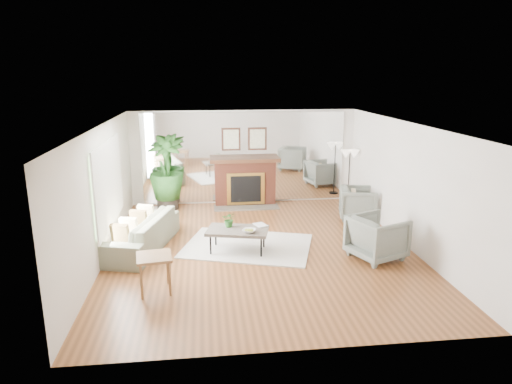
{
  "coord_description": "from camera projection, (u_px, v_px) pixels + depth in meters",
  "views": [
    {
      "loc": [
        -1.09,
        -8.54,
        3.45
      ],
      "look_at": [
        -0.02,
        0.6,
        1.04
      ],
      "focal_mm": 32.0,
      "sensor_mm": 36.0,
      "label": 1
    }
  ],
  "objects": [
    {
      "name": "sofa",
      "position": [
        140.0,
        233.0,
        9.16
      ],
      "size": [
        1.46,
        2.46,
        0.67
      ],
      "primitive_type": "imported",
      "rotation": [
        0.0,
        0.0,
        -1.83
      ],
      "color": "#6C715B",
      "rests_on": "ground"
    },
    {
      "name": "coffee_table",
      "position": [
        238.0,
        231.0,
        8.96
      ],
      "size": [
        1.31,
        0.95,
        0.47
      ],
      "rotation": [
        0.0,
        0.0,
        -0.24
      ],
      "color": "#5A5247",
      "rests_on": "ground"
    },
    {
      "name": "area_rug",
      "position": [
        248.0,
        246.0,
        9.34
      ],
      "size": [
        2.93,
        2.46,
        0.03
      ],
      "primitive_type": "cube",
      "rotation": [
        0.0,
        0.0,
        -0.31
      ],
      "color": "silver",
      "rests_on": "ground"
    },
    {
      "name": "wall_back",
      "position": [
        244.0,
        157.0,
        12.24
      ],
      "size": [
        6.0,
        0.02,
        2.5
      ],
      "primitive_type": "cube",
      "color": "white",
      "rests_on": "ground"
    },
    {
      "name": "ground",
      "position": [
        260.0,
        249.0,
        9.2
      ],
      "size": [
        7.0,
        7.0,
        0.0
      ],
      "primitive_type": "plane",
      "color": "brown",
      "rests_on": "ground"
    },
    {
      "name": "tabletop_plant",
      "position": [
        229.0,
        219.0,
        9.05
      ],
      "size": [
        0.33,
        0.3,
        0.31
      ],
      "primitive_type": "imported",
      "rotation": [
        0.0,
        0.0,
        -0.24
      ],
      "color": "#2C6926",
      "rests_on": "coffee_table"
    },
    {
      "name": "book",
      "position": [
        256.0,
        226.0,
        9.11
      ],
      "size": [
        0.3,
        0.35,
        0.02
      ],
      "primitive_type": "imported",
      "rotation": [
        0.0,
        0.0,
        0.37
      ],
      "color": "brown",
      "rests_on": "coffee_table"
    },
    {
      "name": "wall_right",
      "position": [
        407.0,
        185.0,
        9.22
      ],
      "size": [
        0.02,
        7.0,
        2.5
      ],
      "primitive_type": "cube",
      "color": "white",
      "rests_on": "ground"
    },
    {
      "name": "floor_lamp",
      "position": [
        350.0,
        158.0,
        11.86
      ],
      "size": [
        0.49,
        0.27,
        1.51
      ],
      "color": "black",
      "rests_on": "ground"
    },
    {
      "name": "side_table",
      "position": [
        154.0,
        262.0,
        7.3
      ],
      "size": [
        0.62,
        0.62,
        0.62
      ],
      "rotation": [
        0.0,
        0.0,
        0.15
      ],
      "color": "brown",
      "rests_on": "ground"
    },
    {
      "name": "armchair_front",
      "position": [
        377.0,
        237.0,
        8.66
      ],
      "size": [
        1.19,
        1.18,
        0.84
      ],
      "primitive_type": "imported",
      "rotation": [
        0.0,
        0.0,
        1.97
      ],
      "color": "gray",
      "rests_on": "ground"
    },
    {
      "name": "fruit_bowl",
      "position": [
        249.0,
        231.0,
        8.76
      ],
      "size": [
        0.32,
        0.32,
        0.06
      ],
      "primitive_type": "imported",
      "rotation": [
        0.0,
        0.0,
        -0.34
      ],
      "color": "brown",
      "rests_on": "coffee_table"
    },
    {
      "name": "wall_left",
      "position": [
        103.0,
        194.0,
        8.55
      ],
      "size": [
        0.02,
        7.0,
        2.5
      ],
      "primitive_type": "cube",
      "color": "white",
      "rests_on": "ground"
    },
    {
      "name": "mirror_panel",
      "position": [
        244.0,
        157.0,
        12.22
      ],
      "size": [
        5.4,
        0.04,
        2.4
      ],
      "primitive_type": "cube",
      "color": "silver",
      "rests_on": "wall_back"
    },
    {
      "name": "potted_ficus",
      "position": [
        166.0,
        170.0,
        11.69
      ],
      "size": [
        1.1,
        1.1,
        1.91
      ],
      "color": "black",
      "rests_on": "ground"
    },
    {
      "name": "armchair_back",
      "position": [
        358.0,
        203.0,
        11.03
      ],
      "size": [
        1.03,
        1.02,
        0.78
      ],
      "primitive_type": "imported",
      "rotation": [
        0.0,
        0.0,
        1.32
      ],
      "color": "gray",
      "rests_on": "ground"
    },
    {
      "name": "window_panel",
      "position": [
        108.0,
        184.0,
        8.91
      ],
      "size": [
        0.04,
        2.4,
        1.5
      ],
      "primitive_type": "cube",
      "color": "#B2E09E",
      "rests_on": "wall_left"
    },
    {
      "name": "fireplace",
      "position": [
        245.0,
        181.0,
        12.17
      ],
      "size": [
        1.85,
        0.83,
        2.05
      ],
      "color": "maroon",
      "rests_on": "ground"
    }
  ]
}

